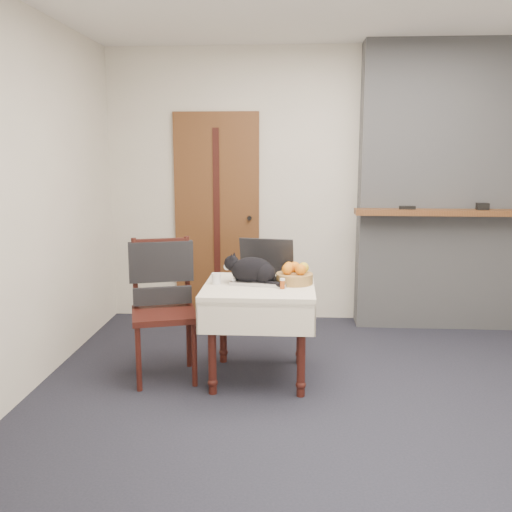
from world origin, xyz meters
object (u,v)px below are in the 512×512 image
Objects in this scene: chair at (162,289)px; pill_bottle at (282,283)px; cat at (253,271)px; cream_jar at (216,279)px; door at (217,217)px; fruit_basket at (295,275)px; laptop at (264,271)px; side_table at (259,300)px.

pill_bottle is at bearing -26.95° from chair.
cat is 5.89× the size of pill_bottle.
cream_jar is (-0.26, -0.02, -0.06)m from cat.
door is 1.69m from fruit_basket.
door is at bearing 116.92° from fruit_basket.
pill_bottle is at bearing -116.38° from fruit_basket.
chair is (-0.74, -0.08, -0.13)m from laptop.
pill_bottle is at bearing -14.22° from cream_jar.
chair is at bearing -164.49° from laptop.
cat is at bearing -18.22° from chair.
laptop reaches higher than cat.
pill_bottle is (0.14, -0.24, -0.04)m from laptop.
side_table is (0.51, -1.54, -0.41)m from door.
cat is 0.43× the size of chair.
chair reaches higher than fruit_basket.
door reaches higher than cat.
chair is at bearing -179.73° from fruit_basket.
fruit_basket is (0.30, 0.03, -0.03)m from cat.
side_table is 2.97× the size of fruit_basket.
cat is at bearing -73.14° from door.
door is 27.15× the size of pill_bottle.
side_table is at bearing -71.87° from door.
laptop is at bearing 20.45° from cream_jar.
cat is 0.26m from pill_bottle.
side_table is 0.34m from cream_jar.
door reaches higher than chair.
door is 1.53m from laptop.
side_table is 0.25m from pill_bottle.
laptop is at bearing -69.45° from door.
laptop is (0.53, -1.41, -0.22)m from door.
fruit_basket reaches higher than side_table.
chair reaches higher than cream_jar.
door is at bearing 65.86° from chair.
door is 1.55m from chair.
cream_jar is at bearing -174.95° from fruit_basket.
chair is at bearing -97.84° from door.
fruit_basket is (0.23, -0.07, -0.01)m from laptop.
door reaches higher than fruit_basket.
cat is 1.65× the size of fruit_basket.
door is 26.26× the size of cream_jar.
side_table is at bearing -21.09° from cat.
chair reaches higher than side_table.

